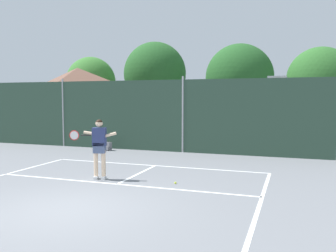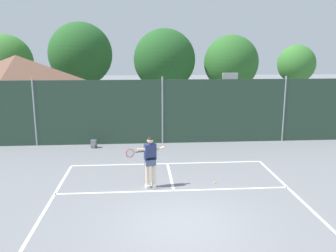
% 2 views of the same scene
% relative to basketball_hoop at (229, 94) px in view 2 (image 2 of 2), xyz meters
% --- Properties ---
extents(ground_plane, '(120.00, 120.00, 0.00)m').
position_rel_basketball_hoop_xyz_m(ground_plane, '(-4.02, -11.05, -2.31)').
color(ground_plane, slate).
extents(court_markings, '(8.30, 11.10, 0.01)m').
position_rel_basketball_hoop_xyz_m(court_markings, '(-4.02, -10.40, -2.31)').
color(court_markings, white).
rests_on(court_markings, ground).
extents(chainlink_fence, '(26.09, 0.09, 3.50)m').
position_rel_basketball_hoop_xyz_m(chainlink_fence, '(-4.02, -2.05, -0.63)').
color(chainlink_fence, '#284233').
rests_on(chainlink_fence, ground).
extents(basketball_hoop, '(0.90, 0.67, 3.55)m').
position_rel_basketball_hoop_xyz_m(basketball_hoop, '(0.00, 0.00, 0.00)').
color(basketball_hoop, yellow).
rests_on(basketball_hoop, ground).
extents(clubhouse_building, '(6.52, 4.98, 4.51)m').
position_rel_basketball_hoop_xyz_m(clubhouse_building, '(-12.87, 2.87, 0.03)').
color(clubhouse_building, beige).
rests_on(clubhouse_building, ground).
extents(treeline_backdrop, '(27.96, 4.61, 7.05)m').
position_rel_basketball_hoop_xyz_m(treeline_backdrop, '(-5.41, 9.60, 1.73)').
color(treeline_backdrop, brown).
rests_on(treeline_backdrop, ground).
extents(tennis_player, '(1.37, 0.54, 1.85)m').
position_rel_basketball_hoop_xyz_m(tennis_player, '(-4.84, -8.18, -1.20)').
color(tennis_player, silver).
rests_on(tennis_player, ground).
extents(tennis_ball, '(0.07, 0.07, 0.07)m').
position_rel_basketball_hoop_xyz_m(tennis_ball, '(-2.43, -7.98, -2.28)').
color(tennis_ball, '#CCE033').
rests_on(tennis_ball, ground).
extents(backpack_grey, '(0.32, 0.30, 0.46)m').
position_rel_basketball_hoop_xyz_m(backpack_grey, '(-7.54, -2.72, -2.12)').
color(backpack_grey, slate).
rests_on(backpack_grey, ground).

